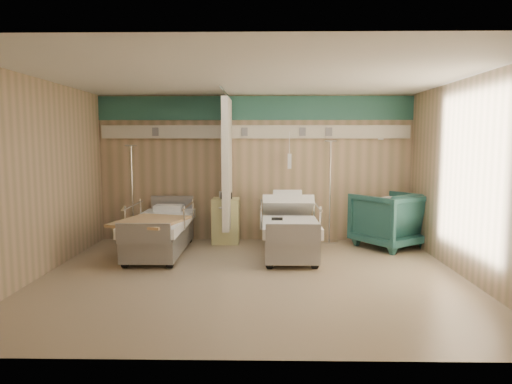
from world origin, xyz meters
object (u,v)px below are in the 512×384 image
iv_stand_left (133,223)px  visitor_armchair (389,220)px  iv_stand_right (329,222)px  bedside_cabinet (226,221)px  bed_right (289,236)px  bed_left (160,236)px

iv_stand_left → visitor_armchair: bearing=-2.6°
visitor_armchair → iv_stand_right: (-1.03, 0.38, -0.11)m
bedside_cabinet → iv_stand_right: 1.97m
bed_right → visitor_armchair: (1.85, 0.60, 0.19)m
bedside_cabinet → visitor_armchair: (3.00, -0.30, 0.08)m
iv_stand_right → bed_right: bearing=-129.9°
bed_right → visitor_armchair: bearing=18.0°
bed_left → bedside_cabinet: 1.39m
bed_right → iv_stand_left: bearing=164.2°
bed_left → iv_stand_right: bearing=18.0°
bedside_cabinet → visitor_armchair: 3.02m
bed_left → bedside_cabinet: (1.05, 0.90, 0.11)m
bed_right → iv_stand_right: bearing=50.1°
bed_right → iv_stand_left: iv_stand_left is taller
iv_stand_right → iv_stand_left: size_ratio=1.04×
bedside_cabinet → iv_stand_left: bearing=-177.3°
visitor_armchair → iv_stand_right: 1.10m
bed_right → bedside_cabinet: bedside_cabinet is taller
visitor_armchair → iv_stand_left: 4.75m
bedside_cabinet → visitor_armchair: size_ratio=0.77×
iv_stand_right → visitor_armchair: bearing=-20.3°
visitor_armchair → iv_stand_right: bearing=-54.6°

